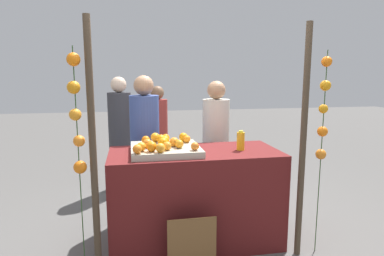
{
  "coord_description": "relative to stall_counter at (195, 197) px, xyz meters",
  "views": [
    {
      "loc": [
        -0.59,
        -2.99,
        1.65
      ],
      "look_at": [
        0.0,
        0.15,
        1.13
      ],
      "focal_mm": 30.55,
      "sensor_mm": 36.0,
      "label": 1
    }
  ],
  "objects": [
    {
      "name": "crowd_person_0",
      "position": [
        -0.2,
        1.87,
        0.23
      ],
      "size": [
        0.3,
        0.3,
        1.49
      ],
      "color": "maroon",
      "rests_on": "ground_plane"
    },
    {
      "name": "orange_15",
      "position": [
        -0.55,
        -0.25,
        0.56
      ],
      "size": [
        0.08,
        0.08,
        0.08
      ],
      "primitive_type": "sphere",
      "color": "orange",
      "rests_on": "orange_tray"
    },
    {
      "name": "garland_strand_left",
      "position": [
        -1.0,
        -0.42,
        0.88
      ],
      "size": [
        0.12,
        0.11,
        1.86
      ],
      "color": "#2D4C23",
      "rests_on": "ground_plane"
    },
    {
      "name": "orange_13",
      "position": [
        -0.17,
        -0.11,
        0.56
      ],
      "size": [
        0.08,
        0.08,
        0.08
      ],
      "primitive_type": "sphere",
      "color": "orange",
      "rests_on": "orange_tray"
    },
    {
      "name": "orange_8",
      "position": [
        -0.51,
        -0.17,
        0.56
      ],
      "size": [
        0.08,
        0.08,
        0.08
      ],
      "primitive_type": "sphere",
      "color": "orange",
      "rests_on": "orange_tray"
    },
    {
      "name": "orange_1",
      "position": [
        -0.04,
        -0.22,
        0.56
      ],
      "size": [
        0.07,
        0.07,
        0.07
      ],
      "primitive_type": "sphere",
      "color": "orange",
      "rests_on": "orange_tray"
    },
    {
      "name": "stall_counter",
      "position": [
        0.0,
        0.0,
        0.0
      ],
      "size": [
        1.62,
        0.73,
        0.93
      ],
      "primitive_type": "cube",
      "color": "#5B1919",
      "rests_on": "ground_plane"
    },
    {
      "name": "garland_strand_right",
      "position": [
        1.08,
        -0.39,
        0.87
      ],
      "size": [
        0.11,
        0.11,
        1.86
      ],
      "color": "#2D4C23",
      "rests_on": "ground_plane"
    },
    {
      "name": "ground_plane",
      "position": [
        0.0,
        0.0,
        -0.46
      ],
      "size": [
        24.0,
        24.0,
        0.0
      ],
      "primitive_type": "plane",
      "color": "#565451"
    },
    {
      "name": "orange_2",
      "position": [
        -0.35,
        -0.25,
        0.56
      ],
      "size": [
        0.08,
        0.08,
        0.08
      ],
      "primitive_type": "sphere",
      "color": "orange",
      "rests_on": "orange_tray"
    },
    {
      "name": "canopy_post_right",
      "position": [
        0.89,
        -0.4,
        0.58
      ],
      "size": [
        0.06,
        0.06,
        2.09
      ],
      "primitive_type": "cylinder",
      "color": "#473828",
      "rests_on": "ground_plane"
    },
    {
      "name": "orange_tray",
      "position": [
        -0.28,
        -0.01,
        0.49
      ],
      "size": [
        0.64,
        0.59,
        0.06
      ],
      "primitive_type": "cube",
      "color": "#B2AD99",
      "rests_on": "stall_counter"
    },
    {
      "name": "vendor_right",
      "position": [
        0.39,
        0.69,
        0.27
      ],
      "size": [
        0.32,
        0.32,
        1.58
      ],
      "color": "beige",
      "rests_on": "ground_plane"
    },
    {
      "name": "chalkboard_sign",
      "position": [
        -0.13,
        -0.53,
        -0.22
      ],
      "size": [
        0.41,
        0.03,
        0.51
      ],
      "color": "brown",
      "rests_on": "ground_plane"
    },
    {
      "name": "orange_11",
      "position": [
        -0.31,
        0.14,
        0.57
      ],
      "size": [
        0.09,
        0.09,
        0.09
      ],
      "primitive_type": "sphere",
      "color": "orange",
      "rests_on": "orange_tray"
    },
    {
      "name": "canopy_post_left",
      "position": [
        -0.89,
        -0.4,
        0.58
      ],
      "size": [
        0.06,
        0.06,
        2.09
      ],
      "primitive_type": "cylinder",
      "color": "#473828",
      "rests_on": "ground_plane"
    },
    {
      "name": "vendor_left",
      "position": [
        -0.44,
        0.68,
        0.3
      ],
      "size": [
        0.33,
        0.33,
        1.64
      ],
      "color": "#384C8C",
      "rests_on": "ground_plane"
    },
    {
      "name": "orange_4",
      "position": [
        -0.42,
        -0.2,
        0.57
      ],
      "size": [
        0.09,
        0.09,
        0.09
      ],
      "primitive_type": "sphere",
      "color": "orange",
      "rests_on": "orange_tray"
    },
    {
      "name": "orange_0",
      "position": [
        -0.28,
        0.06,
        0.57
      ],
      "size": [
        0.09,
        0.09,
        0.09
      ],
      "primitive_type": "sphere",
      "color": "orange",
      "rests_on": "orange_tray"
    },
    {
      "name": "orange_10",
      "position": [
        -0.28,
        -0.17,
        0.56
      ],
      "size": [
        0.08,
        0.08,
        0.08
      ],
      "primitive_type": "sphere",
      "color": "orange",
      "rests_on": "orange_tray"
    },
    {
      "name": "orange_6",
      "position": [
        -0.46,
        0.12,
        0.56
      ],
      "size": [
        0.08,
        0.08,
        0.08
      ],
      "primitive_type": "sphere",
      "color": "orange",
      "rests_on": "orange_tray"
    },
    {
      "name": "orange_9",
      "position": [
        -0.08,
        0.19,
        0.57
      ],
      "size": [
        0.09,
        0.09,
        0.09
      ],
      "primitive_type": "sphere",
      "color": "orange",
      "rests_on": "orange_tray"
    },
    {
      "name": "juice_bottle",
      "position": [
        0.44,
        -0.04,
        0.55
      ],
      "size": [
        0.08,
        0.08,
        0.19
      ],
      "color": "#F1AD1A",
      "rests_on": "stall_counter"
    },
    {
      "name": "orange_7",
      "position": [
        -0.26,
        0.2,
        0.56
      ],
      "size": [
        0.08,
        0.08,
        0.08
      ],
      "primitive_type": "sphere",
      "color": "orange",
      "rests_on": "orange_tray"
    },
    {
      "name": "orange_3",
      "position": [
        -0.06,
        0.12,
        0.56
      ],
      "size": [
        0.07,
        0.07,
        0.07
      ],
      "primitive_type": "sphere",
      "color": "orange",
      "rests_on": "orange_tray"
    },
    {
      "name": "orange_14",
      "position": [
        -0.45,
        -0.05,
        0.57
      ],
      "size": [
        0.08,
        0.08,
        0.08
      ],
      "primitive_type": "sphere",
      "color": "orange",
      "rests_on": "orange_tray"
    },
    {
      "name": "crowd_person_1",
      "position": [
        -0.75,
        1.7,
        0.29
      ],
      "size": [
        0.33,
        0.33,
        1.62
      ],
      "color": "#333338",
      "rests_on": "ground_plane"
    },
    {
      "name": "orange_16",
      "position": [
        -0.2,
        -0.03,
        0.57
      ],
      "size": [
        0.09,
        0.09,
        0.09
      ],
      "primitive_type": "sphere",
      "color": "orange",
      "rests_on": "orange_tray"
    },
    {
      "name": "orange_5",
      "position": [
        -0.36,
        0.22,
        0.57
      ],
      "size": [
        0.09,
        0.09,
        0.09
      ],
      "primitive_type": "sphere",
      "color": "orange",
      "rests_on": "orange_tray"
    },
    {
      "name": "orange_12",
      "position": [
        -0.31,
        -0.04,
        0.57
      ],
      "size": [
        0.09,
        0.09,
        0.09
      ],
      "primitive_type": "sphere",
      "color": "orange",
      "rests_on": "orange_tray"
    }
  ]
}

